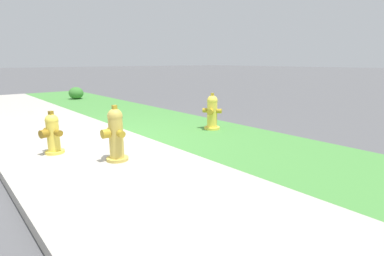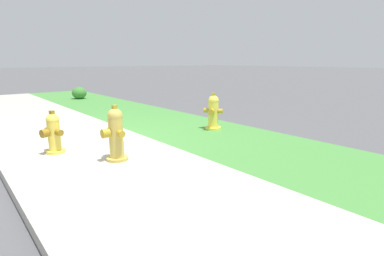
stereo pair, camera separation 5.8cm
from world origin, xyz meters
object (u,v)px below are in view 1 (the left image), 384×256
fire_hydrant_mid_block (116,135)px  shrub_bush_mid_verge (76,93)px  fire_hydrant_far_end (212,112)px  fire_hydrant_across_street (53,134)px

fire_hydrant_mid_block → shrub_bush_mid_verge: (-7.10, 2.00, -0.16)m
fire_hydrant_mid_block → fire_hydrant_far_end: (-0.55, 2.33, -0.02)m
fire_hydrant_across_street → shrub_bush_mid_verge: 6.72m
fire_hydrant_mid_block → fire_hydrant_across_street: (-0.89, -0.55, -0.07)m
fire_hydrant_far_end → shrub_bush_mid_verge: fire_hydrant_far_end is taller
fire_hydrant_across_street → fire_hydrant_far_end: size_ratio=0.88×
fire_hydrant_mid_block → fire_hydrant_across_street: 1.05m
shrub_bush_mid_verge → fire_hydrant_far_end: bearing=2.9°
fire_hydrant_mid_block → fire_hydrant_across_street: bearing=31.5°
fire_hydrant_mid_block → fire_hydrant_far_end: fire_hydrant_mid_block is taller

